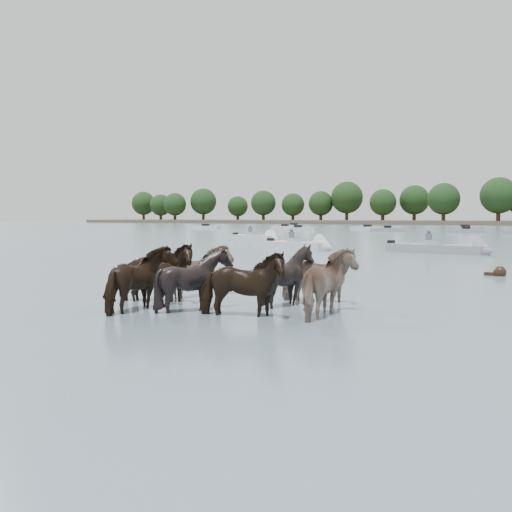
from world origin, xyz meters
The scene contains 8 objects.
ground centered at (0.00, 0.00, 0.00)m, with size 400.00×400.00×0.00m, color slate.
shoreline centered at (-70.00, 150.00, 0.50)m, with size 160.00×30.00×1.00m, color #4C4233.
pony_herd centered at (-1.64, 2.40, 0.58)m, with size 6.47×4.78×1.65m.
swimming_pony centered at (2.40, 13.04, 0.10)m, with size 0.72×0.44×0.44m.
motorboat_a centered at (-10.32, 23.97, 0.23)m, with size 5.03×2.40×1.92m.
motorboat_b centered at (-1.88, 24.74, 0.22)m, with size 6.16×2.42×1.92m.
motorboat_f centered at (-19.38, 33.68, 0.23)m, with size 5.48×2.90×1.92m.
treeline centered at (-65.58, 150.53, 6.71)m, with size 149.76×21.27×12.55m.
Camera 1 is at (5.56, -8.43, 2.04)m, focal length 40.88 mm.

